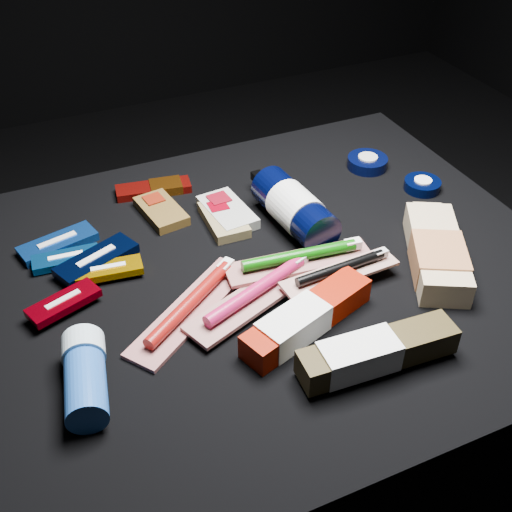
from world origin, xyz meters
name	(u,v)px	position (x,y,z in m)	size (l,w,h in m)	color
ground	(251,430)	(0.00, 0.00, 0.00)	(3.00, 3.00, 0.00)	black
cloth_table	(251,360)	(0.00, 0.00, 0.20)	(0.98, 0.78, 0.40)	black
luna_bar_0	(58,244)	(-0.26, 0.19, 0.41)	(0.13, 0.07, 0.02)	#1244A0
luna_bar_1	(66,259)	(-0.25, 0.14, 0.41)	(0.11, 0.05, 0.01)	#0A4A8D
luna_bar_2	(97,260)	(-0.21, 0.11, 0.41)	(0.14, 0.10, 0.02)	black
luna_bar_3	(109,270)	(-0.20, 0.08, 0.41)	(0.11, 0.05, 0.01)	#D39500
luna_bar_4	(64,303)	(-0.28, 0.03, 0.42)	(0.11, 0.07, 0.01)	maroon
clif_bar_0	(160,210)	(-0.08, 0.21, 0.41)	(0.07, 0.12, 0.02)	brown
clif_bar_1	(226,211)	(0.02, 0.16, 0.41)	(0.08, 0.12, 0.02)	#A7A7A0
clif_bar_2	(223,218)	(0.01, 0.14, 0.41)	(0.06, 0.11, 0.02)	olive
power_bar	(158,188)	(-0.06, 0.28, 0.41)	(0.14, 0.06, 0.02)	maroon
lotion_bottle	(294,208)	(0.12, 0.08, 0.44)	(0.08, 0.23, 0.07)	black
cream_tin_upper	(367,162)	(0.34, 0.20, 0.41)	(0.08, 0.08, 0.02)	black
cream_tin_lower	(422,185)	(0.39, 0.09, 0.41)	(0.07, 0.07, 0.02)	black
bodywash_bottle	(437,254)	(0.27, -0.10, 0.42)	(0.16, 0.23, 0.05)	#D5B88D
deodorant_stick	(85,376)	(-0.28, -0.13, 0.43)	(0.08, 0.14, 0.06)	#1F52A9
toothbrush_pack_0	(192,305)	(-0.11, -0.04, 0.41)	(0.23, 0.19, 0.03)	#A69F9B
toothbrush_pack_1	(258,293)	(-0.02, -0.07, 0.42)	(0.24, 0.14, 0.03)	#B6AEAA
toothbrush_pack_2	(301,259)	(0.07, -0.03, 0.42)	(0.24, 0.08, 0.03)	#A6A09A
toothbrush_pack_3	(342,270)	(0.11, -0.08, 0.43)	(0.19, 0.05, 0.02)	silver
toothpaste_carton_red	(303,321)	(0.02, -0.15, 0.42)	(0.22, 0.12, 0.04)	#911100
toothpaste_carton_green	(371,353)	(0.07, -0.24, 0.43)	(0.22, 0.06, 0.04)	#352B11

